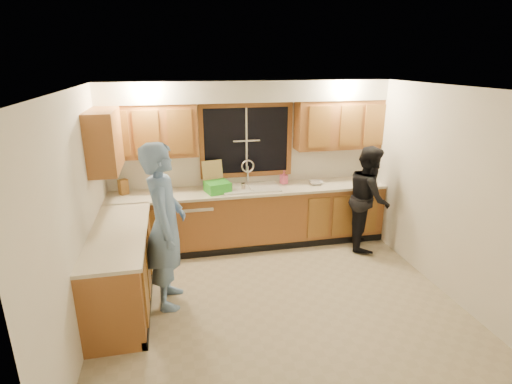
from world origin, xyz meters
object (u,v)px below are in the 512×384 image
soap_bottle (284,177)px  knife_block (123,187)px  stove (115,295)px  bowl (316,183)px  man (165,226)px  dish_crate (218,187)px  sink (250,192)px  woman (369,198)px  dishwasher (196,224)px

soap_bottle → knife_block: bearing=-179.6°
stove → bowl: bowl is taller
bowl → soap_bottle: bearing=162.3°
man → dish_crate: man is taller
stove → sink: bearing=45.4°
woman → dish_crate: size_ratio=4.76×
dishwasher → stove: size_ratio=0.91×
stove → soap_bottle: 3.13m
sink → dish_crate: size_ratio=2.58×
sink → stove: sink is taller
stove → man: 0.89m
dishwasher → man: size_ratio=0.42×
sink → dish_crate: (-0.50, -0.07, 0.13)m
sink → soap_bottle: (0.57, 0.14, 0.16)m
man → sink: bearing=-38.3°
dishwasher → man: (-0.41, -1.34, 0.56)m
sink → man: 1.85m
man → bowl: size_ratio=9.15×
dishwasher → knife_block: bearing=172.1°
dishwasher → dish_crate: 0.68m
dish_crate → bowl: bearing=2.1°
dishwasher → soap_bottle: size_ratio=3.86×
sink → dish_crate: bearing=-172.3°
stove → woman: 3.81m
knife_block → dish_crate: size_ratio=0.66×
knife_block → stove: bearing=-122.8°
dishwasher → bowl: (1.90, 0.00, 0.54)m
knife_block → woman: bearing=-43.2°
sink → dish_crate: 0.53m
stove → man: man is taller
dishwasher → knife_block: 1.18m
sink → woman: size_ratio=0.54×
dishwasher → dish_crate: (0.35, -0.05, 0.59)m
stove → dish_crate: (1.30, 1.76, 0.55)m
dishwasher → stove: stove is taller
sink → soap_bottle: size_ratio=4.05×
dishwasher → soap_bottle: 1.55m
dishwasher → dish_crate: bearing=-8.9°
dishwasher → stove: 2.04m
dishwasher → man: man is taller
knife_block → soap_bottle: size_ratio=1.03×
man → soap_bottle: bearing=-46.1°
sink → stove: (-1.80, -1.82, -0.41)m
bowl → dish_crate: bearing=-177.9°
bowl → sink: bearing=179.3°
sink → stove: bearing=-134.6°
dishwasher → dish_crate: dish_crate is taller
sink → dishwasher: 0.96m
man → soap_bottle: (1.82, 1.49, 0.05)m
sink → man: man is taller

